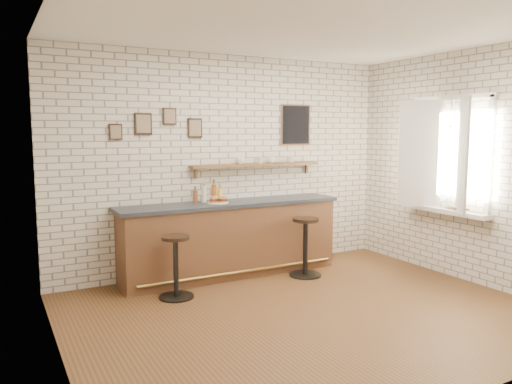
% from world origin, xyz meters
% --- Properties ---
extents(ground, '(5.00, 5.00, 0.00)m').
position_xyz_m(ground, '(0.00, 0.00, 0.00)').
color(ground, brown).
rests_on(ground, ground).
extents(bar_counter, '(3.10, 0.65, 1.01)m').
position_xyz_m(bar_counter, '(-0.11, 1.70, 0.51)').
color(bar_counter, brown).
rests_on(bar_counter, ground).
extents(sandwich_plate, '(0.28, 0.28, 0.01)m').
position_xyz_m(sandwich_plate, '(-0.31, 1.67, 1.02)').
color(sandwich_plate, white).
rests_on(sandwich_plate, bar_counter).
extents(ciabatta_sandwich, '(0.26, 0.19, 0.08)m').
position_xyz_m(ciabatta_sandwich, '(-0.30, 1.67, 1.06)').
color(ciabatta_sandwich, '#B7824B').
rests_on(ciabatta_sandwich, sandwich_plate).
extents(potato_chips, '(0.26, 0.20, 0.00)m').
position_xyz_m(potato_chips, '(-0.33, 1.67, 1.02)').
color(potato_chips, '#ECC053').
rests_on(potato_chips, sandwich_plate).
extents(bitters_bottle_brown, '(0.07, 0.07, 0.22)m').
position_xyz_m(bitters_bottle_brown, '(-0.57, 1.83, 1.10)').
color(bitters_bottle_brown, brown).
rests_on(bitters_bottle_brown, bar_counter).
extents(bitters_bottle_white, '(0.06, 0.06, 0.25)m').
position_xyz_m(bitters_bottle_white, '(-0.44, 1.83, 1.11)').
color(bitters_bottle_white, silver).
rests_on(bitters_bottle_white, bar_counter).
extents(bitters_bottle_amber, '(0.07, 0.07, 0.30)m').
position_xyz_m(bitters_bottle_amber, '(-0.30, 1.83, 1.13)').
color(bitters_bottle_amber, brown).
rests_on(bitters_bottle_amber, bar_counter).
extents(condiment_bottle_yellow, '(0.06, 0.06, 0.20)m').
position_xyz_m(condiment_bottle_yellow, '(-0.21, 1.83, 1.10)').
color(condiment_bottle_yellow, yellow).
rests_on(condiment_bottle_yellow, bar_counter).
extents(bar_stool_left, '(0.41, 0.41, 0.74)m').
position_xyz_m(bar_stool_left, '(-1.09, 1.15, 0.40)').
color(bar_stool_left, black).
rests_on(bar_stool_left, ground).
extents(bar_stool_right, '(0.46, 0.46, 0.79)m').
position_xyz_m(bar_stool_right, '(0.76, 1.18, 0.43)').
color(bar_stool_right, black).
rests_on(bar_stool_right, ground).
extents(wall_shelf, '(2.00, 0.18, 0.18)m').
position_xyz_m(wall_shelf, '(0.40, 1.90, 1.48)').
color(wall_shelf, brown).
rests_on(wall_shelf, ground).
extents(shelf_cup_a, '(0.12, 0.12, 0.10)m').
position_xyz_m(shelf_cup_a, '(0.14, 1.90, 1.55)').
color(shelf_cup_a, white).
rests_on(shelf_cup_a, wall_shelf).
extents(shelf_cup_b, '(0.12, 0.12, 0.08)m').
position_xyz_m(shelf_cup_b, '(0.45, 1.90, 1.54)').
color(shelf_cup_b, white).
rests_on(shelf_cup_b, wall_shelf).
extents(shelf_cup_c, '(0.14, 0.14, 0.09)m').
position_xyz_m(shelf_cup_c, '(0.64, 1.90, 1.54)').
color(shelf_cup_c, white).
rests_on(shelf_cup_c, wall_shelf).
extents(shelf_cup_d, '(0.10, 0.10, 0.08)m').
position_xyz_m(shelf_cup_d, '(0.98, 1.90, 1.54)').
color(shelf_cup_d, white).
rests_on(shelf_cup_d, wall_shelf).
extents(back_wall_decor, '(2.96, 0.02, 0.56)m').
position_xyz_m(back_wall_decor, '(0.23, 1.98, 2.05)').
color(back_wall_decor, black).
rests_on(back_wall_decor, ground).
extents(window_sill, '(0.20, 1.35, 0.06)m').
position_xyz_m(window_sill, '(2.40, 0.30, 0.90)').
color(window_sill, white).
rests_on(window_sill, ground).
extents(casement_window, '(0.40, 1.30, 1.56)m').
position_xyz_m(casement_window, '(2.36, 0.30, 1.65)').
color(casement_window, white).
rests_on(casement_window, ground).
extents(book_lower, '(0.20, 0.24, 0.02)m').
position_xyz_m(book_lower, '(2.38, 0.19, 0.94)').
color(book_lower, tan).
rests_on(book_lower, window_sill).
extents(book_upper, '(0.24, 0.27, 0.02)m').
position_xyz_m(book_upper, '(2.38, 0.15, 0.96)').
color(book_upper, tan).
rests_on(book_upper, book_lower).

